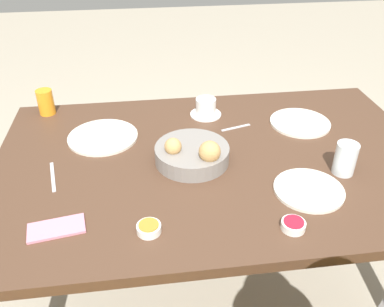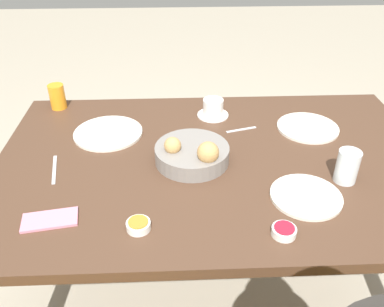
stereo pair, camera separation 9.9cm
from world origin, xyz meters
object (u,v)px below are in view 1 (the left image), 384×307
object	(u,v)px
plate_near_left	(300,123)
jam_bowl_honey	(149,228)
coffee_cup	(206,108)
spoon_coffee	(236,128)
bread_basket	(193,154)
juice_glass	(46,102)
water_tumbler	(345,159)
plate_near_right	(103,137)
fork_silver	(53,177)
plate_far_center	(309,190)
jam_bowl_berry	(293,225)
cell_phone	(56,228)

from	to	relation	value
plate_near_left	jam_bowl_honey	world-z (taller)	jam_bowl_honey
coffee_cup	spoon_coffee	distance (m)	0.16
bread_basket	plate_near_left	distance (m)	0.49
juice_glass	coffee_cup	xyz separation A→B (m)	(-0.63, 0.10, -0.02)
bread_basket	jam_bowl_honey	world-z (taller)	bread_basket
bread_basket	plate_near_left	size ratio (longest dim) A/B	1.07
water_tumbler	plate_near_right	bearing A→B (deg)	-22.27
plate_near_right	fork_silver	xyz separation A→B (m)	(0.15, 0.22, -0.00)
juice_glass	coffee_cup	world-z (taller)	juice_glass
plate_near_left	spoon_coffee	distance (m)	0.25
coffee_cup	bread_basket	bearing A→B (deg)	73.42
juice_glass	plate_near_left	bearing A→B (deg)	167.45
plate_near_right	water_tumbler	world-z (taller)	water_tumbler
bread_basket	water_tumbler	bearing A→B (deg)	165.59
juice_glass	spoon_coffee	world-z (taller)	juice_glass
plate_near_right	plate_far_center	bearing A→B (deg)	147.91
spoon_coffee	jam_bowl_honey	bearing A→B (deg)	55.59
bread_basket	jam_bowl_berry	bearing A→B (deg)	122.97
plate_near_right	jam_bowl_honey	distance (m)	0.53
plate_near_right	fork_silver	distance (m)	0.27
plate_far_center	water_tumbler	size ratio (longest dim) A/B	1.99
jam_bowl_berry	fork_silver	size ratio (longest dim) A/B	0.41
plate_near_left	spoon_coffee	world-z (taller)	plate_near_left
plate_near_left	water_tumbler	xyz separation A→B (m)	(-0.02, 0.32, 0.05)
bread_basket	plate_far_center	world-z (taller)	bread_basket
jam_bowl_honey	spoon_coffee	xyz separation A→B (m)	(-0.35, -0.52, -0.01)
jam_bowl_berry	spoon_coffee	distance (m)	0.56
plate_near_right	spoon_coffee	bearing A→B (deg)	-178.94
water_tumbler	plate_far_center	bearing A→B (deg)	28.97
jam_bowl_honey	cell_phone	size ratio (longest dim) A/B	0.41
water_tumbler	spoon_coffee	distance (m)	0.43
plate_near_left	coffee_cup	distance (m)	0.37
juice_glass	jam_bowl_berry	world-z (taller)	juice_glass
juice_glass	plate_far_center	bearing A→B (deg)	144.20
plate_far_center	juice_glass	distance (m)	1.07
juice_glass	coffee_cup	size ratio (longest dim) A/B	0.81
coffee_cup	cell_phone	world-z (taller)	coffee_cup
plate_near_left	jam_bowl_berry	size ratio (longest dim) A/B	3.49
juice_glass	spoon_coffee	distance (m)	0.76
plate_near_left	jam_bowl_berry	bearing A→B (deg)	68.12
fork_silver	plate_far_center	bearing A→B (deg)	167.30
coffee_cup	jam_bowl_berry	distance (m)	0.68
jam_bowl_honey	cell_phone	distance (m)	0.25
bread_basket	coffee_cup	bearing A→B (deg)	-106.58
plate_far_center	cell_phone	size ratio (longest dim) A/B	1.32
coffee_cup	jam_bowl_honey	xyz separation A→B (m)	(0.26, 0.63, -0.02)
plate_far_center	spoon_coffee	distance (m)	0.43
water_tumbler	jam_bowl_berry	size ratio (longest dim) A/B	1.61
plate_near_left	plate_far_center	size ratio (longest dim) A/B	1.09
plate_near_right	water_tumbler	xyz separation A→B (m)	(-0.78, 0.32, 0.05)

